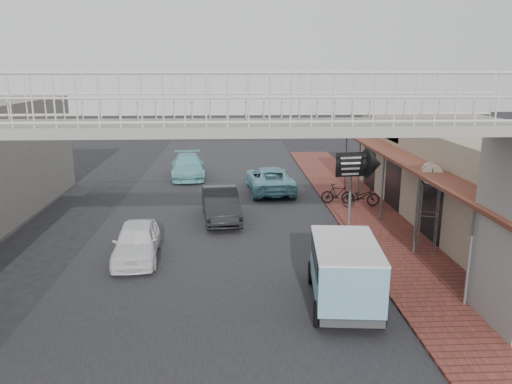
{
  "coord_description": "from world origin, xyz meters",
  "views": [
    {
      "loc": [
        0.53,
        -15.35,
        6.42
      ],
      "look_at": [
        1.43,
        3.28,
        1.8
      ],
      "focal_mm": 35.0,
      "sensor_mm": 36.0,
      "label": 1
    }
  ],
  "objects": [
    {
      "name": "motorcycle_near",
      "position": [
        6.54,
        7.03,
        0.58
      ],
      "size": [
        1.92,
        0.91,
        0.97
      ],
      "primitive_type": "imported",
      "rotation": [
        0.0,
        0.0,
        1.72
      ],
      "color": "black",
      "rests_on": "sidewalk"
    },
    {
      "name": "motorcycle_far",
      "position": [
        5.57,
        7.65,
        0.57
      ],
      "size": [
        1.63,
        0.71,
        0.95
      ],
      "primitive_type": "imported",
      "rotation": [
        0.0,
        0.0,
        1.39
      ],
      "color": "black",
      "rests_on": "sidewalk"
    },
    {
      "name": "road_strip",
      "position": [
        0.0,
        0.0,
        0.01
      ],
      "size": [
        10.0,
        60.0,
        0.01
      ],
      "primitive_type": "cube",
      "color": "black",
      "rests_on": "ground"
    },
    {
      "name": "white_hatchback",
      "position": [
        -2.81,
        1.11,
        0.63
      ],
      "size": [
        1.76,
        3.78,
        1.25
      ],
      "primitive_type": "imported",
      "rotation": [
        0.0,
        0.0,
        0.08
      ],
      "color": "white",
      "rests_on": "ground"
    },
    {
      "name": "ground",
      "position": [
        0.0,
        0.0,
        0.0
      ],
      "size": [
        120.0,
        120.0,
        0.0
      ],
      "primitive_type": "plane",
      "color": "black",
      "rests_on": "ground"
    },
    {
      "name": "angkot_curb",
      "position": [
        2.5,
        10.64,
        0.68
      ],
      "size": [
        2.59,
        5.02,
        1.35
      ],
      "primitive_type": "imported",
      "rotation": [
        0.0,
        0.0,
        3.21
      ],
      "color": "#6DABBD",
      "rests_on": "ground"
    },
    {
      "name": "arrow_sign",
      "position": [
        6.0,
        3.77,
        2.73
      ],
      "size": [
        1.93,
        1.25,
        3.26
      ],
      "rotation": [
        0.0,
        0.0,
        0.12
      ],
      "color": "#59595B",
      "rests_on": "sidewalk"
    },
    {
      "name": "footbridge",
      "position": [
        0.0,
        -4.0,
        3.18
      ],
      "size": [
        16.4,
        2.4,
        6.34
      ],
      "color": "gray",
      "rests_on": "ground"
    },
    {
      "name": "dark_sedan",
      "position": [
        0.0,
        5.59,
        0.69
      ],
      "size": [
        1.91,
        4.34,
        1.39
      ],
      "primitive_type": "imported",
      "rotation": [
        0.0,
        0.0,
        0.11
      ],
      "color": "black",
      "rests_on": "ground"
    },
    {
      "name": "angkot_van",
      "position": [
        3.57,
        -2.69,
        1.2
      ],
      "size": [
        2.09,
        3.99,
        1.88
      ],
      "rotation": [
        0.0,
        0.0,
        -0.1
      ],
      "color": "black",
      "rests_on": "ground"
    },
    {
      "name": "street_clock",
      "position": [
        7.44,
        1.25,
        2.74
      ],
      "size": [
        0.82,
        0.76,
        3.19
      ],
      "rotation": [
        0.0,
        0.0,
        -0.3
      ],
      "color": "#59595B",
      "rests_on": "sidewalk"
    },
    {
      "name": "shophouse_row",
      "position": [
        10.97,
        4.0,
        2.01
      ],
      "size": [
        7.2,
        18.0,
        4.0
      ],
      "color": "gray",
      "rests_on": "ground"
    },
    {
      "name": "angkot_far",
      "position": [
        -2.17,
        14.49,
        0.68
      ],
      "size": [
        2.33,
        4.86,
        1.37
      ],
      "primitive_type": "imported",
      "rotation": [
        0.0,
        0.0,
        0.09
      ],
      "color": "#6FBEC1",
      "rests_on": "ground"
    },
    {
      "name": "sidewalk",
      "position": [
        6.5,
        3.0,
        0.05
      ],
      "size": [
        3.0,
        40.0,
        0.1
      ],
      "primitive_type": "cube",
      "color": "brown",
      "rests_on": "ground"
    }
  ]
}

